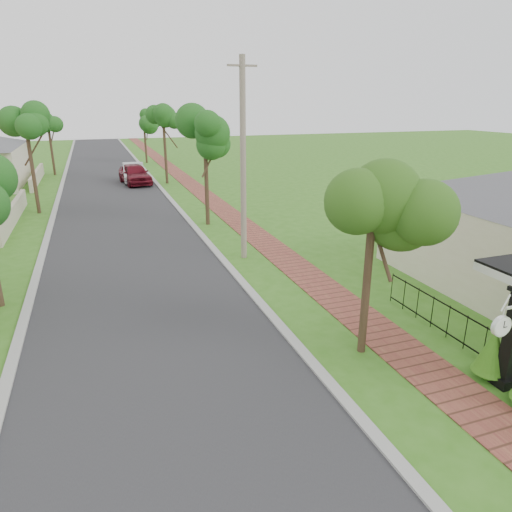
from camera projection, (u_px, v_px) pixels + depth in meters
ground at (313, 400)px, 10.35m from camera, size 160.00×160.00×0.00m
road at (119, 215)px, 27.25m from camera, size 7.00×120.00×0.02m
kerb_right at (179, 210)px, 28.40m from camera, size 0.30×120.00×0.10m
kerb_left at (52, 220)px, 26.09m from camera, size 0.30×120.00×0.10m
sidewalk at (220, 207)px, 29.22m from camera, size 1.50×120.00×0.03m
porch_post at (511, 343)px, 10.54m from camera, size 0.48×0.48×2.52m
picket_fence at (485, 343)px, 11.73m from camera, size 0.03×8.02×1.00m
street_trees at (108, 130)px, 31.93m from camera, size 10.70×37.65×5.89m
parked_car_red at (135, 174)px, 36.95m from camera, size 2.60×5.04×1.64m
parked_car_white at (134, 173)px, 37.95m from camera, size 1.84×4.75×1.54m
near_tree at (373, 214)px, 11.16m from camera, size 1.87×1.87×4.80m
utility_pole at (243, 161)px, 18.46m from camera, size 1.20×0.24×8.11m
station_clock at (503, 325)px, 9.64m from camera, size 1.08×0.13×0.67m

